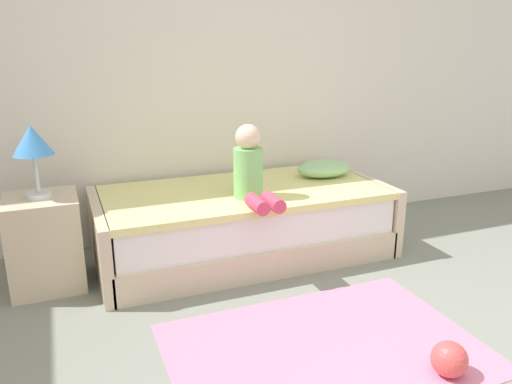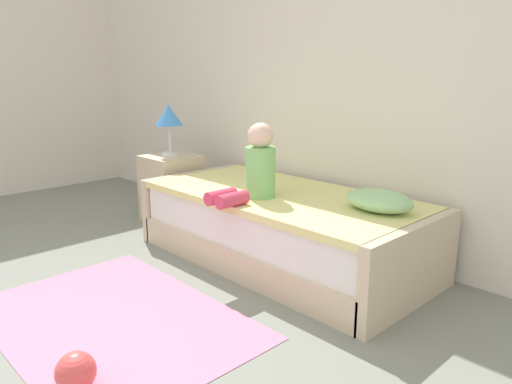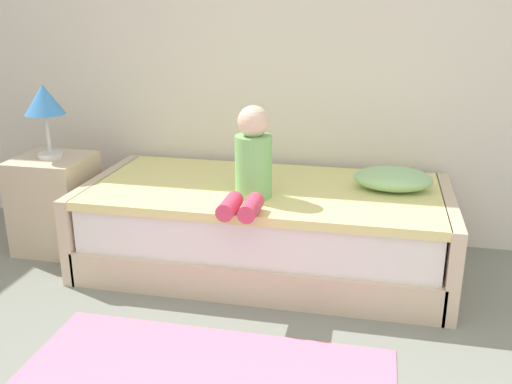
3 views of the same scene
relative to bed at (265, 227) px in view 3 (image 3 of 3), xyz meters
The scene contains 6 objects.
wall_rear 1.35m from the bed, 76.41° to the left, with size 7.20×0.10×2.90m, color silver.
bed is the anchor object (origin of this frame).
nightstand 1.35m from the bed, behind, with size 0.44×0.44×0.60m, color beige.
table_lamp 1.52m from the bed, behind, with size 0.24×0.24×0.45m.
child_figure 0.51m from the bed, 97.36° to the right, with size 0.20×0.51×0.50m.
pillow 0.79m from the bed, ahead, with size 0.44×0.30×0.13m, color #99CC8C.
Camera 3 is at (0.48, -1.10, 1.53)m, focal length 40.44 mm.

